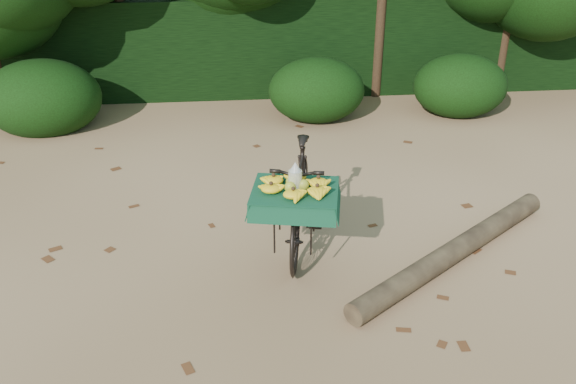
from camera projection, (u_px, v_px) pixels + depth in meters
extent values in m
plane|color=tan|center=(234.00, 261.00, 6.57)|extent=(80.00, 80.00, 0.00)
imported|color=black|center=(300.00, 197.00, 6.64)|extent=(0.92, 2.00, 1.16)
cube|color=black|center=(295.00, 192.00, 5.94)|extent=(0.51, 0.58, 0.03)
cube|color=#134831|center=(295.00, 190.00, 5.93)|extent=(0.96, 0.85, 0.01)
ellipsoid|color=olive|center=(303.00, 185.00, 5.89)|extent=(0.11, 0.09, 0.12)
ellipsoid|color=olive|center=(291.00, 182.00, 5.96)|extent=(0.11, 0.09, 0.12)
ellipsoid|color=olive|center=(290.00, 187.00, 5.85)|extent=(0.11, 0.09, 0.12)
cylinder|color=#EAE5C6|center=(295.00, 179.00, 5.89)|extent=(0.13, 0.13, 0.17)
cylinder|color=brown|center=(455.00, 251.00, 6.54)|extent=(2.75, 2.14, 0.24)
cube|color=black|center=(226.00, 41.00, 11.74)|extent=(26.00, 1.80, 1.80)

